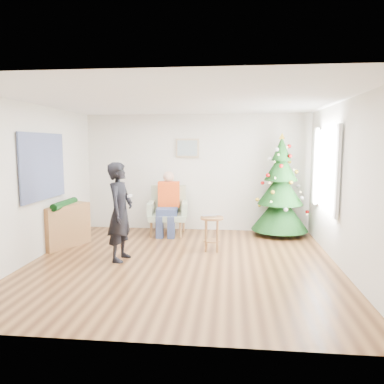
# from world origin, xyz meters

# --- Properties ---
(floor) EXTENTS (5.00, 5.00, 0.00)m
(floor) POSITION_xyz_m (0.00, 0.00, 0.00)
(floor) COLOR brown
(floor) RESTS_ON ground
(ceiling) EXTENTS (5.00, 5.00, 0.00)m
(ceiling) POSITION_xyz_m (0.00, 0.00, 2.60)
(ceiling) COLOR white
(ceiling) RESTS_ON wall_back
(wall_back) EXTENTS (5.00, 0.00, 5.00)m
(wall_back) POSITION_xyz_m (0.00, 2.50, 1.30)
(wall_back) COLOR silver
(wall_back) RESTS_ON floor
(wall_front) EXTENTS (5.00, 0.00, 5.00)m
(wall_front) POSITION_xyz_m (0.00, -2.50, 1.30)
(wall_front) COLOR silver
(wall_front) RESTS_ON floor
(wall_left) EXTENTS (0.00, 5.00, 5.00)m
(wall_left) POSITION_xyz_m (-2.50, 0.00, 1.30)
(wall_left) COLOR silver
(wall_left) RESTS_ON floor
(wall_right) EXTENTS (0.00, 5.00, 5.00)m
(wall_right) POSITION_xyz_m (2.50, 0.00, 1.30)
(wall_right) COLOR silver
(wall_right) RESTS_ON floor
(window_panel) EXTENTS (0.04, 1.30, 1.40)m
(window_panel) POSITION_xyz_m (2.47, 1.00, 1.50)
(window_panel) COLOR white
(window_panel) RESTS_ON wall_right
(curtains) EXTENTS (0.05, 1.75, 1.50)m
(curtains) POSITION_xyz_m (2.44, 1.00, 1.50)
(curtains) COLOR white
(curtains) RESTS_ON wall_right
(christmas_tree) EXTENTS (1.20, 1.20, 2.17)m
(christmas_tree) POSITION_xyz_m (1.82, 2.15, 0.98)
(christmas_tree) COLOR #3F2816
(christmas_tree) RESTS_ON floor
(stool) EXTENTS (0.42, 0.42, 0.63)m
(stool) POSITION_xyz_m (0.44, 0.78, 0.32)
(stool) COLOR brown
(stool) RESTS_ON floor
(laptop) EXTENTS (0.41, 0.36, 0.03)m
(laptop) POSITION_xyz_m (0.44, 0.78, 0.64)
(laptop) COLOR silver
(laptop) RESTS_ON stool
(armchair) EXTENTS (0.88, 0.82, 1.04)m
(armchair) POSITION_xyz_m (-0.56, 1.98, 0.39)
(armchair) COLOR #9CAE8C
(armchair) RESTS_ON floor
(seated_person) EXTENTS (0.48, 0.68, 1.36)m
(seated_person) POSITION_xyz_m (-0.56, 1.92, 0.70)
(seated_person) COLOR navy
(seated_person) RESTS_ON armchair
(standing_man) EXTENTS (0.46, 0.64, 1.64)m
(standing_man) POSITION_xyz_m (-1.04, 0.08, 0.82)
(standing_man) COLOR black
(standing_man) RESTS_ON floor
(game_controller) EXTENTS (0.05, 0.13, 0.04)m
(game_controller) POSITION_xyz_m (-0.87, 0.05, 1.09)
(game_controller) COLOR white
(game_controller) RESTS_ON standing_man
(console) EXTENTS (0.68, 1.04, 0.80)m
(console) POSITION_xyz_m (-2.33, 0.78, 0.40)
(console) COLOR brown
(console) RESTS_ON floor
(garland) EXTENTS (0.14, 0.90, 0.14)m
(garland) POSITION_xyz_m (-2.33, 0.78, 0.82)
(garland) COLOR black
(garland) RESTS_ON console
(tapestry) EXTENTS (0.03, 1.50, 1.15)m
(tapestry) POSITION_xyz_m (-2.46, 0.30, 1.55)
(tapestry) COLOR black
(tapestry) RESTS_ON wall_left
(framed_picture) EXTENTS (0.52, 0.05, 0.42)m
(framed_picture) POSITION_xyz_m (-0.20, 2.46, 1.85)
(framed_picture) COLOR tan
(framed_picture) RESTS_ON wall_back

